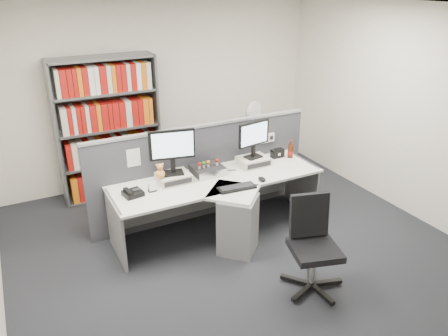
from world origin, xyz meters
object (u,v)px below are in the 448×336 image
keyboard (237,188)px  desk_fan (253,115)px  monitor_left (172,148)px  office_chair (312,242)px  cola_bottle (290,151)px  mouse (262,179)px  shelving_unit (108,131)px  monitor_right (254,137)px  speaker (277,153)px  desk (226,205)px  desktop_pc (208,170)px  filing_cabinet (252,156)px  desk_phone (132,193)px  desk_calendar (152,187)px

keyboard → desk_fan: 1.93m
monitor_left → desk_fan: monitor_left is taller
office_chair → cola_bottle: bearing=62.5°
mouse → shelving_unit: (-1.34, 1.93, 0.23)m
monitor_right → mouse: bearing=-108.5°
monitor_right → cola_bottle: (0.57, -0.02, -0.29)m
speaker → cola_bottle: 0.18m
keyboard → speaker: bearing=31.8°
desk → office_chair: bearing=-72.8°
office_chair → desk: bearing=107.2°
desk → shelving_unit: shelving_unit is taller
monitor_right → keyboard: bearing=-135.5°
shelving_unit → office_chair: size_ratio=2.07×
monitor_left → desk_fan: (1.70, 1.02, -0.11)m
desktop_pc → desk: bearing=-83.2°
monitor_right → office_chair: 1.68m
cola_bottle → speaker: bearing=149.2°
speaker → desktop_pc: bearing=-177.2°
keyboard → shelving_unit: size_ratio=0.23×
cola_bottle → shelving_unit: bearing=144.3°
keyboard → filing_cabinet: keyboard is taller
desk_phone → desk_calendar: desk_calendar is taller
desk → keyboard: bearing=-63.9°
desk_calendar → monitor_right: bearing=5.4°
shelving_unit → filing_cabinet: bearing=-12.1°
mouse → filing_cabinet: mouse is taller
monitor_left → desktop_pc: monitor_left is taller
monitor_left → shelving_unit: (-0.40, 1.46, -0.17)m
monitor_right → filing_cabinet: (0.61, 1.02, -0.76)m
speaker → desk_fan: desk_fan is taller
desktop_pc → monitor_right: bearing=-1.5°
desktop_pc → speaker: size_ratio=2.17×
keyboard → desk: bearing=116.1°
desk → cola_bottle: (1.16, 0.36, 0.36)m
desktop_pc → shelving_unit: 1.69m
mouse → filing_cabinet: size_ratio=0.17×
desktop_pc → cola_bottle: cola_bottle is taller
mouse → desk_phone: 1.52m
keyboard → speaker: (0.95, 0.59, 0.04)m
filing_cabinet → cola_bottle: bearing=-92.0°
desk → monitor_left: 0.94m
desk_phone → shelving_unit: (0.15, 1.60, 0.22)m
desk_calendar → monitor_left: bearing=23.2°
desk_calendar → cola_bottle: cola_bottle is taller
shelving_unit → filing_cabinet: 2.24m
desk_phone → desk_fan: desk_fan is taller
desk_phone → keyboard: bearing=-18.9°
desk → speaker: size_ratio=15.22×
desk_phone → cola_bottle: size_ratio=0.93×
monitor_left → monitor_right: monitor_left is taller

